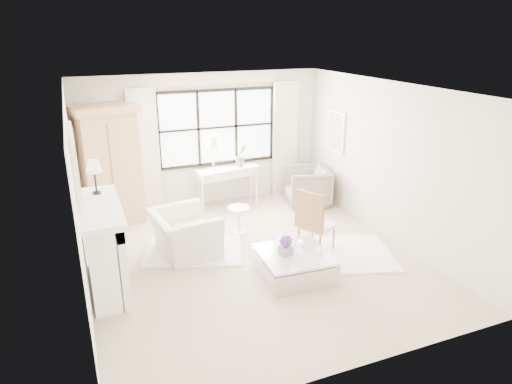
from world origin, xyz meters
The scene contains 32 objects.
floor centered at (0.00, 0.00, 0.00)m, with size 5.50×5.50×0.00m, color tan.
ceiling centered at (0.00, 0.00, 2.70)m, with size 5.50×5.50×0.00m, color white.
wall_back centered at (0.00, 2.75, 1.35)m, with size 5.00×5.00×0.00m, color silver.
wall_front centered at (0.00, -2.75, 1.35)m, with size 5.00×5.00×0.00m, color white.
wall_left centered at (-2.50, 0.00, 1.35)m, with size 5.50×5.50×0.00m, color white.
wall_right centered at (2.50, 0.00, 1.35)m, with size 5.50×5.50×0.00m, color beige.
window_pane centered at (0.30, 2.73, 1.60)m, with size 2.40×0.02×1.50m, color white.
window_frame centered at (0.30, 2.72, 1.60)m, with size 2.50×0.04×1.50m, color black, non-canonical shape.
curtain_rod centered at (0.30, 2.67, 2.47)m, with size 0.04×0.04×3.30m, color #AD7F3C.
curtain_left centered at (-1.20, 2.65, 1.24)m, with size 0.55×0.10×2.47m, color silver.
curtain_right centered at (1.80, 2.65, 1.24)m, with size 0.55×0.10×2.47m, color silver.
fireplace centered at (-2.27, 0.00, 0.65)m, with size 0.58×1.66×1.26m.
mirror_frame centered at (-2.47, 0.00, 1.84)m, with size 0.05×1.15×0.95m, color white.
mirror_glass centered at (-2.44, 0.00, 1.84)m, with size 0.02×1.00×0.80m, color silver.
art_frame centered at (2.47, 1.70, 1.55)m, with size 0.04×0.62×0.82m, color white.
art_canvas centered at (2.45, 1.70, 1.55)m, with size 0.01×0.52×0.72m, color #C3B697.
mantel_lamp centered at (-2.23, 0.48, 1.65)m, with size 0.22×0.22×0.51m.
armoire centered at (-1.89, 2.36, 1.14)m, with size 1.25×0.93×2.24m.
console_table centered at (0.41, 2.48, 0.40)m, with size 1.35×0.65×0.80m.
console_lamp centered at (0.12, 2.49, 1.36)m, with size 0.28×0.28×0.69m.
orchid_plant centered at (0.72, 2.48, 1.03)m, with size 0.25×0.21×0.46m, color #59714B.
side_table centered at (0.12, 1.01, 0.33)m, with size 0.40×0.40×0.51m.
rug_left centered at (-0.82, 0.60, 0.01)m, with size 1.57×1.11×0.03m, color white.
rug_right centered at (1.31, -0.38, 0.02)m, with size 1.79×1.34×0.03m, color white.
club_armchair centered at (-0.96, 0.61, 0.36)m, with size 1.09×0.96×0.71m, color silver.
wingback_chair centered at (1.96, 1.86, 0.39)m, with size 0.84×0.87×0.79m, color gray.
french_chair centered at (1.05, -0.13, 0.31)m, with size 0.65×0.65×1.08m.
coffee_table centered at (0.36, -0.72, 0.18)m, with size 1.05×1.05×0.38m.
planter_box centered at (0.23, -0.71, 0.44)m, with size 0.17×0.17×0.13m, color gray.
planter_flowers centered at (0.23, -0.71, 0.60)m, with size 0.18×0.18×0.18m, color #562E73.
pillar_candle centered at (0.66, -0.93, 0.44)m, with size 0.09×0.09×0.12m, color white.
coffee_vase centered at (0.58, -0.55, 0.45)m, with size 0.13×0.13×0.14m, color white.
Camera 1 is at (-2.42, -6.09, 3.50)m, focal length 32.00 mm.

